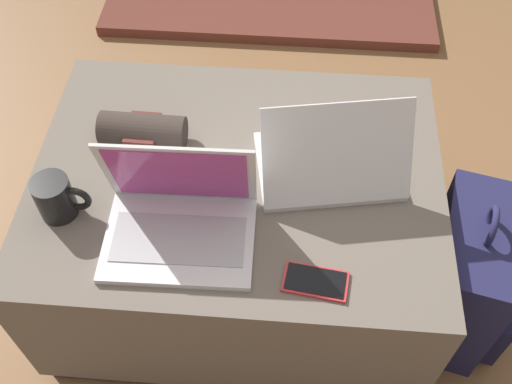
% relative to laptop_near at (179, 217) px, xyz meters
% --- Properties ---
extents(ground_plane, '(14.00, 14.00, 0.00)m').
position_rel_laptop_near_xyz_m(ground_plane, '(0.11, 0.17, -0.52)').
color(ground_plane, olive).
extents(ottoman, '(0.99, 0.75, 0.47)m').
position_rel_laptop_near_xyz_m(ottoman, '(0.11, 0.17, -0.28)').
color(ottoman, '#3D3832').
rests_on(ottoman, ground_plane).
extents(laptop_near, '(0.33, 0.24, 0.24)m').
position_rel_laptop_near_xyz_m(laptop_near, '(0.00, 0.00, 0.00)').
color(laptop_near, silver).
rests_on(laptop_near, ottoman).
extents(laptop_far, '(0.37, 0.30, 0.23)m').
position_rel_laptop_near_xyz_m(laptop_far, '(0.33, 0.18, -0.00)').
color(laptop_far, silver).
rests_on(laptop_far, ottoman).
extents(cell_phone, '(0.14, 0.09, 0.01)m').
position_rel_laptop_near_xyz_m(cell_phone, '(0.30, -0.11, -0.05)').
color(cell_phone, red).
rests_on(cell_phone, ottoman).
extents(backpack, '(0.29, 0.38, 0.49)m').
position_rel_laptop_near_xyz_m(backpack, '(0.71, 0.08, -0.32)').
color(backpack, '#23234C').
rests_on(backpack, ground_plane).
extents(wrist_brace, '(0.21, 0.11, 0.08)m').
position_rel_laptop_near_xyz_m(wrist_brace, '(-0.13, 0.25, -0.01)').
color(wrist_brace, '#3D332D').
rests_on(wrist_brace, ottoman).
extents(coffee_mug, '(0.13, 0.08, 0.10)m').
position_rel_laptop_near_xyz_m(coffee_mug, '(-0.28, 0.03, 0.00)').
color(coffee_mug, black).
rests_on(coffee_mug, ottoman).
extents(fireplace_hearth, '(1.40, 0.50, 0.04)m').
position_rel_laptop_near_xyz_m(fireplace_hearth, '(0.11, 1.49, -0.50)').
color(fireplace_hearth, brown).
rests_on(fireplace_hearth, ground_plane).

